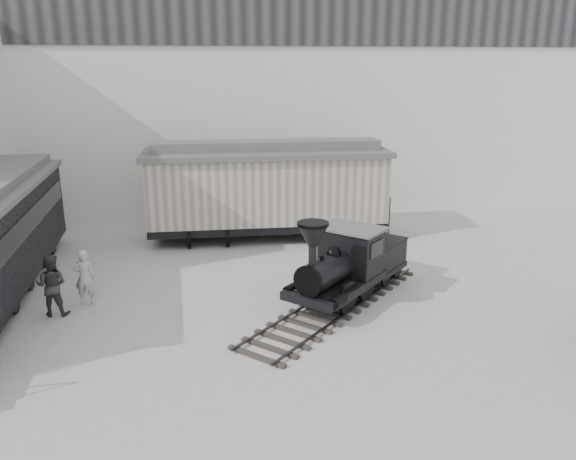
{
  "coord_description": "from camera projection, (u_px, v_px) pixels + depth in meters",
  "views": [
    {
      "loc": [
        -2.36,
        -12.91,
        7.1
      ],
      "look_at": [
        0.04,
        4.39,
        2.0
      ],
      "focal_mm": 35.0,
      "sensor_mm": 36.0,
      "label": 1
    }
  ],
  "objects": [
    {
      "name": "locomotive",
      "position": [
        346.0,
        268.0,
        17.46
      ],
      "size": [
        6.92,
        7.23,
        2.91
      ],
      "rotation": [
        0.0,
        0.0,
        -0.75
      ],
      "color": "black",
      "rests_on": "ground"
    },
    {
      "name": "boxcar",
      "position": [
        267.0,
        188.0,
        23.66
      ],
      "size": [
        10.18,
        3.21,
        4.16
      ],
      "rotation": [
        0.0,
        0.0,
        -0.0
      ],
      "color": "black",
      "rests_on": "ground"
    },
    {
      "name": "visitor_b",
      "position": [
        52.0,
        285.0,
        16.45
      ],
      "size": [
        0.98,
        0.8,
        1.87
      ],
      "primitive_type": "imported",
      "rotation": [
        0.0,
        0.0,
        3.03
      ],
      "color": "#302F33",
      "rests_on": "ground"
    },
    {
      "name": "visitor_a",
      "position": [
        85.0,
        277.0,
        17.24
      ],
      "size": [
        0.65,
        0.43,
        1.76
      ],
      "primitive_type": "imported",
      "rotation": [
        0.0,
        0.0,
        3.13
      ],
      "color": "#B0B0B0",
      "rests_on": "ground"
    },
    {
      "name": "north_wall",
      "position": [
        257.0,
        100.0,
        27.27
      ],
      "size": [
        34.0,
        2.51,
        11.0
      ],
      "color": "silver",
      "rests_on": "ground"
    },
    {
      "name": "ground",
      "position": [
        310.0,
        351.0,
        14.58
      ],
      "size": [
        90.0,
        90.0,
        0.0
      ],
      "primitive_type": "plane",
      "color": "#9E9E9B"
    }
  ]
}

